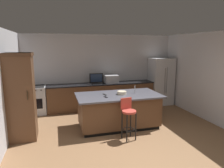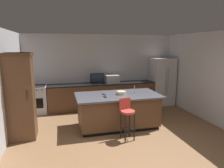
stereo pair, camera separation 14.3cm
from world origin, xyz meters
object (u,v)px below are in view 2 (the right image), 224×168
refrigerator (162,82)px  tv_monitor (97,79)px  range_oven (36,100)px  microwave (112,79)px  bar_stool_center (127,115)px  tv_remote (104,94)px  cabinet_tower (21,95)px  fruit_bowl (121,93)px  kitchen_island (118,110)px  cell_phone (105,97)px

refrigerator → tv_monitor: 2.56m
refrigerator → range_oven: size_ratio=1.89×
microwave → tv_monitor: size_ratio=1.01×
bar_stool_center → range_oven: bearing=122.7°
refrigerator → bar_stool_center: 3.44m
refrigerator → tv_remote: 3.15m
range_oven → tv_monitor: tv_monitor is taller
cabinet_tower → tv_monitor: size_ratio=4.43×
microwave → bar_stool_center: bearing=-96.8°
tv_monitor → fruit_bowl: tv_monitor is taller
bar_stool_center → fruit_bowl: fruit_bowl is taller
tv_monitor → tv_remote: 1.70m
cabinet_tower → microwave: cabinet_tower is taller
kitchen_island → tv_remote: 0.61m
range_oven → cell_phone: bearing=-45.8°
bar_stool_center → fruit_bowl: 0.89m
tv_monitor → kitchen_island: bearing=-81.3°
kitchen_island → cabinet_tower: (-2.47, -0.08, 0.62)m
cell_phone → refrigerator: bearing=26.5°
refrigerator → fruit_bowl: refrigerator is taller
fruit_bowl → tv_monitor: bearing=101.8°
cabinet_tower → cell_phone: 2.06m
kitchen_island → tv_remote: size_ratio=13.61×
refrigerator → microwave: refrigerator is taller
bar_stool_center → fruit_bowl: (0.10, 0.80, 0.36)m
range_oven → bar_stool_center: bar_stool_center is taller
microwave → bar_stool_center: 2.66m
kitchen_island → refrigerator: (2.28, 1.75, 0.42)m
range_oven → fruit_bowl: 3.09m
kitchen_island → microwave: 1.92m
kitchen_island → bar_stool_center: bar_stool_center is taller
range_oven → tv_remote: 2.68m
tv_monitor → microwave: bearing=5.2°
microwave → kitchen_island: bearing=-99.6°
refrigerator → tv_monitor: bearing=179.9°
microwave → tv_monitor: (-0.57, -0.05, 0.03)m
range_oven → cabinet_tower: (-0.11, -1.88, 0.62)m
range_oven → cell_phone: (1.94, -2.00, 0.47)m
bar_stool_center → cell_phone: bar_stool_center is taller
kitchen_island → cell_phone: bearing=-154.8°
bar_stool_center → fruit_bowl: size_ratio=3.98×
bar_stool_center → cabinet_tower: bearing=154.3°
fruit_bowl → tv_remote: fruit_bowl is taller
tv_remote → fruit_bowl: bearing=-19.0°
refrigerator → cell_phone: 3.33m
kitchen_island → tv_monitor: size_ratio=4.88×
cabinet_tower → cell_phone: bearing=-3.2°
tv_monitor → tv_remote: size_ratio=2.79×
kitchen_island → fruit_bowl: bearing=1.5°
kitchen_island → tv_monitor: 1.88m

